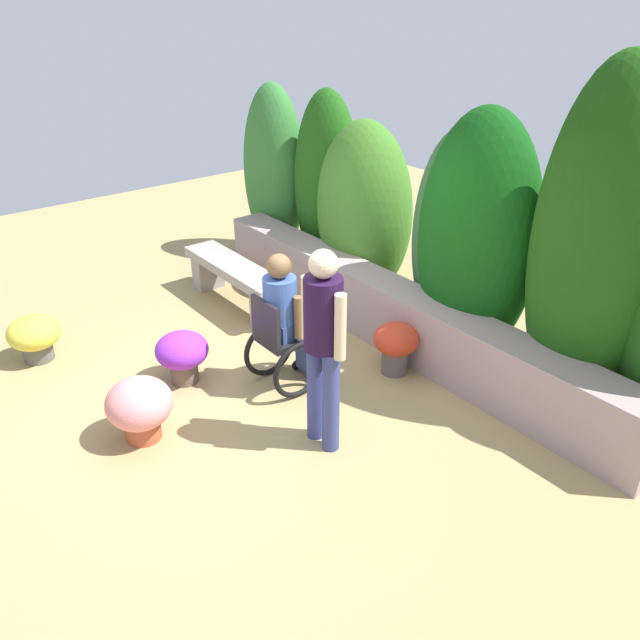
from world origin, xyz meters
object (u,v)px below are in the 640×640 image
Objects in this scene: stone_bench at (235,278)px; flower_pot_purple_near at (35,335)px; flower_pot_small_foreground at (182,353)px; person_standing_companion at (323,338)px; person_in_wheelchair at (286,325)px; flower_pot_terracotta_by_wall at (140,407)px; flower_pot_red_accent at (396,344)px.

flower_pot_purple_near is (-0.20, -2.21, -0.09)m from stone_bench.
stone_bench is 1.64m from flower_pot_small_foreground.
stone_bench is 2.80m from person_standing_companion.
person_in_wheelchair is 2.56× the size of flower_pot_purple_near.
flower_pot_purple_near is at bearing -142.66° from flower_pot_small_foreground.
flower_pot_terracotta_by_wall is 0.89m from flower_pot_small_foreground.
flower_pot_terracotta_by_wall is (1.84, 0.29, 0.04)m from flower_pot_purple_near.
flower_pot_purple_near is (-1.91, -1.71, -0.35)m from person_in_wheelchair.
person_in_wheelchair is 1.03m from flower_pot_small_foreground.
stone_bench is 3.01× the size of flower_pot_terracotta_by_wall.
person_in_wheelchair is at bearing 87.08° from flower_pot_terracotta_by_wall.
stone_bench is at bearing -168.68° from flower_pot_red_accent.
flower_pot_small_foreground is at bearing -175.52° from person_standing_companion.
flower_pot_terracotta_by_wall reaches higher than flower_pot_purple_near.
flower_pot_red_accent is (2.20, 0.44, -0.04)m from stone_bench.
stone_bench reaches higher than flower_pot_purple_near.
flower_pot_small_foreground is (-1.12, -1.68, -0.01)m from flower_pot_red_accent.
flower_pot_purple_near is 0.94× the size of flower_pot_terracotta_by_wall.
flower_pot_terracotta_by_wall is 1.10× the size of flower_pot_small_foreground.
flower_pot_small_foreground is (-1.54, -0.46, -0.69)m from person_standing_companion.
person_standing_companion reaches higher than stone_bench.
flower_pot_red_accent is (0.48, 0.94, -0.31)m from person_in_wheelchair.
flower_pot_small_foreground reaches higher than flower_pot_purple_near.
flower_pot_small_foreground is at bearing 37.34° from flower_pot_purple_near.
person_in_wheelchair is 0.78× the size of person_standing_companion.
flower_pot_red_accent is (-0.42, 1.22, -0.68)m from person_standing_companion.
person_standing_companion is at bearing 16.74° from flower_pot_small_foreground.
stone_bench is 3.21× the size of flower_pot_purple_near.
person_in_wheelchair is 1.01m from person_standing_companion.
person_standing_companion is 1.65m from flower_pot_terracotta_by_wall.
person_in_wheelchair is 2.57× the size of flower_pot_red_accent.
stone_bench is 2.22m from flower_pot_purple_near.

